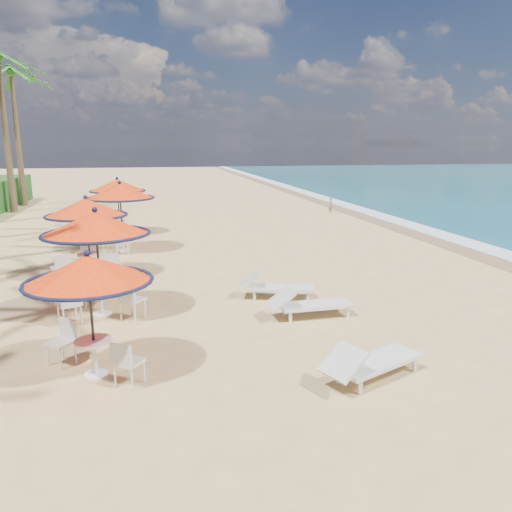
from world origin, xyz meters
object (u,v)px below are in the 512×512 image
(station_4, at_px, (118,190))
(lounger_mid, at_px, (307,304))
(station_2, at_px, (86,218))
(lounger_near, at_px, (370,362))
(station_1, at_px, (95,237))
(station_0, at_px, (89,281))
(station_3, at_px, (119,198))
(lounger_far, at_px, (274,286))

(station_4, bearing_deg, lounger_mid, -68.54)
(station_2, bearing_deg, lounger_near, -56.06)
(station_1, relative_size, station_4, 1.01)
(station_2, bearing_deg, station_1, -80.60)
(station_0, height_order, station_3, station_3)
(lounger_far, bearing_deg, lounger_mid, -59.29)
(station_1, bearing_deg, station_4, 90.60)
(lounger_near, xyz_separation_m, lounger_mid, (-0.07, 3.30, -0.00))
(lounger_near, height_order, lounger_far, lounger_near)
(station_2, relative_size, lounger_near, 1.20)
(station_0, relative_size, station_3, 0.85)
(station_1, relative_size, station_2, 1.03)
(station_1, height_order, lounger_mid, station_1)
(station_1, bearing_deg, lounger_near, -42.66)
(station_4, xyz_separation_m, lounger_far, (4.51, -10.89, -1.63))
(station_1, bearing_deg, station_3, 88.74)
(lounger_mid, bearing_deg, station_4, 109.31)
(station_1, xyz_separation_m, station_3, (0.16, 7.40, 0.13))
(station_2, distance_m, lounger_far, 6.13)
(station_1, relative_size, lounger_far, 1.25)
(station_2, bearing_deg, lounger_far, -32.67)
(station_4, bearing_deg, station_3, -85.93)
(station_2, xyz_separation_m, station_3, (0.77, 3.75, 0.18))
(lounger_mid, bearing_deg, station_1, 163.93)
(station_2, distance_m, lounger_mid, 7.42)
(station_0, xyz_separation_m, station_3, (-0.04, 10.70, 0.30))
(station_1, bearing_deg, lounger_far, 5.79)
(station_0, distance_m, station_1, 3.31)
(lounger_mid, xyz_separation_m, lounger_far, (-0.41, 1.64, -0.01))
(station_1, bearing_deg, station_2, 99.40)
(station_0, bearing_deg, station_2, 96.62)
(station_0, bearing_deg, station_3, 90.21)
(lounger_near, bearing_deg, lounger_mid, 67.23)
(station_3, bearing_deg, station_4, 94.07)
(station_2, bearing_deg, station_3, 78.42)
(station_0, height_order, station_1, station_1)
(station_3, height_order, lounger_mid, station_3)
(station_3, bearing_deg, station_1, -91.26)
(station_0, xyz_separation_m, lounger_mid, (4.60, 2.11, -1.40))
(station_4, bearing_deg, station_0, -88.75)
(station_1, distance_m, station_2, 3.70)
(station_1, bearing_deg, lounger_mid, -13.92)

